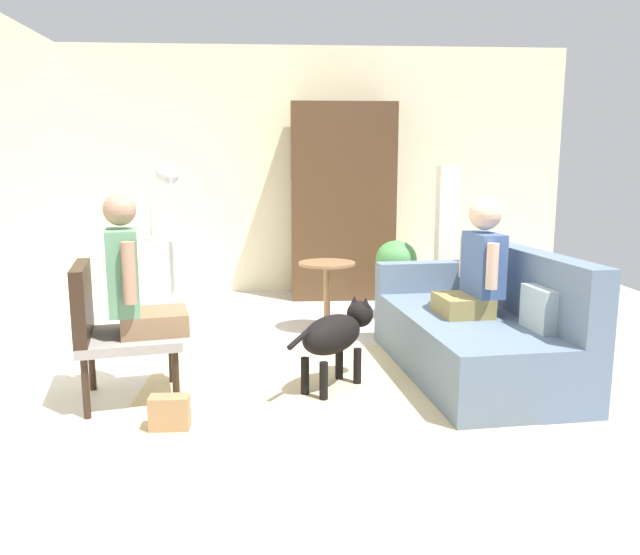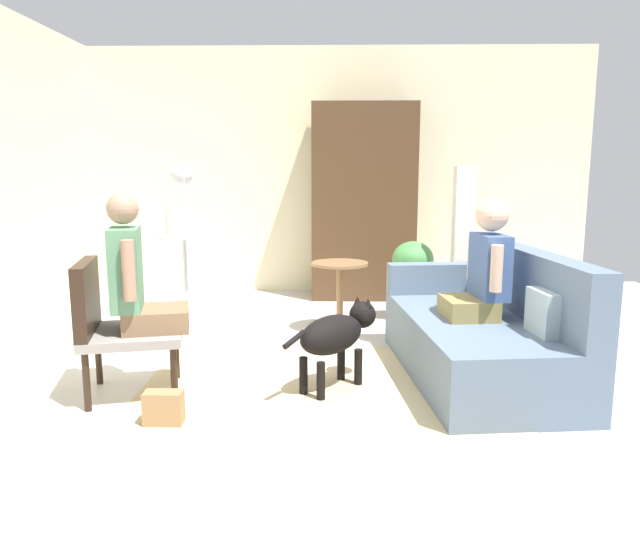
{
  "view_description": "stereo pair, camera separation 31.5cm",
  "coord_description": "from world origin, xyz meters",
  "px_view_note": "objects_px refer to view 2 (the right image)",
  "views": [
    {
      "loc": [
        -0.23,
        -3.95,
        1.47
      ],
      "look_at": [
        -0.0,
        0.01,
        0.76
      ],
      "focal_mm": 34.47,
      "sensor_mm": 36.0,
      "label": 1
    },
    {
      "loc": [
        0.09,
        -3.96,
        1.47
      ],
      "look_at": [
        -0.0,
        0.01,
        0.76
      ],
      "focal_mm": 34.47,
      "sensor_mm": 36.0,
      "label": 2
    }
  ],
  "objects_px": {
    "armoire_cabinet": "(363,202)",
    "couch": "(484,333)",
    "round_end_table": "(340,289)",
    "bird_cage_stand": "(184,237)",
    "column_lamp": "(462,249)",
    "dog": "(336,334)",
    "handbag": "(164,408)",
    "armchair": "(112,319)",
    "person_on_armchair": "(136,278)",
    "potted_plant": "(413,272)",
    "person_on_couch": "(484,269)"
  },
  "relations": [
    {
      "from": "potted_plant",
      "to": "armoire_cabinet",
      "type": "xyz_separation_m",
      "value": [
        -0.43,
        1.09,
        0.61
      ]
    },
    {
      "from": "person_on_armchair",
      "to": "armoire_cabinet",
      "type": "distance_m",
      "value": 3.54
    },
    {
      "from": "armchair",
      "to": "person_on_armchair",
      "type": "height_order",
      "value": "person_on_armchair"
    },
    {
      "from": "person_on_couch",
      "to": "column_lamp",
      "type": "bearing_deg",
      "value": 84.17
    },
    {
      "from": "armchair",
      "to": "column_lamp",
      "type": "bearing_deg",
      "value": 35.0
    },
    {
      "from": "couch",
      "to": "potted_plant",
      "type": "distance_m",
      "value": 1.67
    },
    {
      "from": "person_on_armchair",
      "to": "round_end_table",
      "type": "relative_size",
      "value": 1.39
    },
    {
      "from": "person_on_couch",
      "to": "column_lamp",
      "type": "xyz_separation_m",
      "value": [
        0.14,
        1.41,
        -0.04
      ]
    },
    {
      "from": "bird_cage_stand",
      "to": "column_lamp",
      "type": "xyz_separation_m",
      "value": [
        2.47,
        0.43,
        -0.15
      ]
    },
    {
      "from": "couch",
      "to": "round_end_table",
      "type": "height_order",
      "value": "couch"
    },
    {
      "from": "column_lamp",
      "to": "handbag",
      "type": "xyz_separation_m",
      "value": [
        -2.17,
        -2.29,
        -0.64
      ]
    },
    {
      "from": "person_on_armchair",
      "to": "armoire_cabinet",
      "type": "bearing_deg",
      "value": 62.98
    },
    {
      "from": "dog",
      "to": "armoire_cabinet",
      "type": "distance_m",
      "value": 3.1
    },
    {
      "from": "armchair",
      "to": "potted_plant",
      "type": "bearing_deg",
      "value": 43.6
    },
    {
      "from": "armchair",
      "to": "person_on_couch",
      "type": "xyz_separation_m",
      "value": [
        2.47,
        0.42,
        0.27
      ]
    },
    {
      "from": "bird_cage_stand",
      "to": "person_on_couch",
      "type": "bearing_deg",
      "value": -22.94
    },
    {
      "from": "person_on_armchair",
      "to": "dog",
      "type": "relative_size",
      "value": 1.29
    },
    {
      "from": "round_end_table",
      "to": "armoire_cabinet",
      "type": "distance_m",
      "value": 1.71
    },
    {
      "from": "couch",
      "to": "round_end_table",
      "type": "bearing_deg",
      "value": 130.81
    },
    {
      "from": "armoire_cabinet",
      "to": "person_on_couch",
      "type": "bearing_deg",
      "value": -75.61
    },
    {
      "from": "armoire_cabinet",
      "to": "round_end_table",
      "type": "bearing_deg",
      "value": -100.14
    },
    {
      "from": "person_on_armchair",
      "to": "couch",
      "type": "bearing_deg",
      "value": 10.13
    },
    {
      "from": "armchair",
      "to": "bird_cage_stand",
      "type": "xyz_separation_m",
      "value": [
        0.14,
        1.4,
        0.37
      ]
    },
    {
      "from": "dog",
      "to": "handbag",
      "type": "bearing_deg",
      "value": -147.82
    },
    {
      "from": "person_on_armchair",
      "to": "round_end_table",
      "type": "distance_m",
      "value": 2.11
    },
    {
      "from": "dog",
      "to": "column_lamp",
      "type": "distance_m",
      "value": 2.06
    },
    {
      "from": "dog",
      "to": "bird_cage_stand",
      "type": "distance_m",
      "value": 1.86
    },
    {
      "from": "bird_cage_stand",
      "to": "column_lamp",
      "type": "height_order",
      "value": "bird_cage_stand"
    },
    {
      "from": "round_end_table",
      "to": "handbag",
      "type": "height_order",
      "value": "round_end_table"
    },
    {
      "from": "bird_cage_stand",
      "to": "armchair",
      "type": "bearing_deg",
      "value": -95.84
    },
    {
      "from": "armoire_cabinet",
      "to": "couch",
      "type": "bearing_deg",
      "value": -74.79
    },
    {
      "from": "bird_cage_stand",
      "to": "potted_plant",
      "type": "height_order",
      "value": "bird_cage_stand"
    },
    {
      "from": "round_end_table",
      "to": "dog",
      "type": "xyz_separation_m",
      "value": [
        -0.04,
        -1.46,
        -0.02
      ]
    },
    {
      "from": "person_on_couch",
      "to": "bird_cage_stand",
      "type": "height_order",
      "value": "bird_cage_stand"
    },
    {
      "from": "armchair",
      "to": "handbag",
      "type": "bearing_deg",
      "value": -45.89
    },
    {
      "from": "bird_cage_stand",
      "to": "person_on_armchair",
      "type": "bearing_deg",
      "value": -89.38
    },
    {
      "from": "bird_cage_stand",
      "to": "armoire_cabinet",
      "type": "relative_size",
      "value": 0.7
    },
    {
      "from": "dog",
      "to": "column_lamp",
      "type": "xyz_separation_m",
      "value": [
        1.16,
        1.66,
        0.36
      ]
    },
    {
      "from": "potted_plant",
      "to": "column_lamp",
      "type": "bearing_deg",
      "value": -31.96
    },
    {
      "from": "armchair",
      "to": "dog",
      "type": "distance_m",
      "value": 1.46
    },
    {
      "from": "person_on_couch",
      "to": "armoire_cabinet",
      "type": "xyz_separation_m",
      "value": [
        -0.71,
        2.76,
        0.3
      ]
    },
    {
      "from": "round_end_table",
      "to": "potted_plant",
      "type": "xyz_separation_m",
      "value": [
        0.71,
        0.46,
        0.08
      ]
    },
    {
      "from": "round_end_table",
      "to": "dog",
      "type": "height_order",
      "value": "round_end_table"
    },
    {
      "from": "armchair",
      "to": "armoire_cabinet",
      "type": "bearing_deg",
      "value": 61.02
    },
    {
      "from": "bird_cage_stand",
      "to": "round_end_table",
      "type": "bearing_deg",
      "value": 9.7
    },
    {
      "from": "person_on_couch",
      "to": "bird_cage_stand",
      "type": "distance_m",
      "value": 2.52
    },
    {
      "from": "person_on_armchair",
      "to": "bird_cage_stand",
      "type": "relative_size",
      "value": 0.59
    },
    {
      "from": "round_end_table",
      "to": "bird_cage_stand",
      "type": "xyz_separation_m",
      "value": [
        -1.34,
        -0.23,
        0.49
      ]
    },
    {
      "from": "potted_plant",
      "to": "handbag",
      "type": "relative_size",
      "value": 3.46
    },
    {
      "from": "person_on_couch",
      "to": "potted_plant",
      "type": "height_order",
      "value": "person_on_couch"
    }
  ]
}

